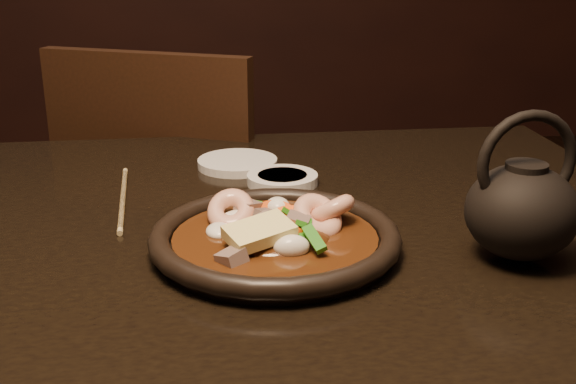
{
  "coord_description": "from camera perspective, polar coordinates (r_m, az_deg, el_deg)",
  "views": [
    {
      "loc": [
        0.2,
        -0.8,
        1.08
      ],
      "look_at": [
        0.3,
        -0.0,
        0.8
      ],
      "focal_mm": 45.0,
      "sensor_mm": 36.0,
      "label": 1
    }
  ],
  "objects": [
    {
      "name": "plate",
      "position": [
        0.81,
        -1.02,
        -3.77
      ],
      "size": [
        0.28,
        0.28,
        0.03
      ],
      "color": "black",
      "rests_on": "table"
    },
    {
      "name": "table",
      "position": [
        0.92,
        -18.93,
        -8.15
      ],
      "size": [
        1.6,
        0.9,
        0.75
      ],
      "color": "black",
      "rests_on": "floor"
    },
    {
      "name": "chopsticks",
      "position": [
        0.99,
        -12.92,
        -0.48
      ],
      "size": [
        0.02,
        0.25,
        0.01
      ],
      "rotation": [
        0.0,
        0.0,
        0.06
      ],
      "color": "tan",
      "rests_on": "table"
    },
    {
      "name": "soy_dish",
      "position": [
        1.03,
        -0.45,
        1.03
      ],
      "size": [
        0.1,
        0.1,
        0.01
      ],
      "primitive_type": "cylinder",
      "color": "silver",
      "rests_on": "table"
    },
    {
      "name": "teapot",
      "position": [
        0.81,
        18.06,
        -1.09
      ],
      "size": [
        0.15,
        0.12,
        0.16
      ],
      "rotation": [
        0.0,
        0.0,
        0.08
      ],
      "color": "black",
      "rests_on": "table"
    },
    {
      "name": "saucer_right",
      "position": [
        1.11,
        -4.01,
        2.31
      ],
      "size": [
        0.12,
        0.12,
        0.01
      ],
      "primitive_type": "cylinder",
      "color": "silver",
      "rests_on": "table"
    },
    {
      "name": "chair",
      "position": [
        1.52,
        -8.26,
        -3.76
      ],
      "size": [
        0.56,
        0.56,
        0.89
      ],
      "rotation": [
        0.0,
        0.0,
        2.71
      ],
      "color": "black",
      "rests_on": "floor"
    },
    {
      "name": "stirfry",
      "position": [
        0.81,
        -0.97,
        -3.08
      ],
      "size": [
        0.19,
        0.17,
        0.06
      ],
      "color": "#361A09",
      "rests_on": "plate"
    }
  ]
}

